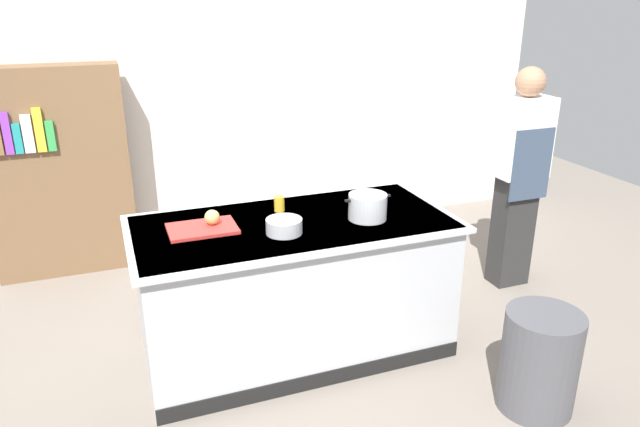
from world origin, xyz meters
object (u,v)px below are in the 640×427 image
object	(u,v)px
trash_bin	(539,361)
person_chef	(519,174)
bookshelf	(58,173)
onion	(212,217)
mixing_bowl	(284,226)
juice_cup	(279,204)
stock_pot	(368,207)

from	to	relation	value
trash_bin	person_chef	world-z (taller)	person_chef
person_chef	bookshelf	size ratio (longest dim) A/B	1.01
onion	mixing_bowl	xyz separation A→B (m)	(0.37, -0.24, -0.02)
mixing_bowl	juice_cup	distance (m)	0.37
stock_pot	person_chef	distance (m)	1.53
mixing_bowl	trash_bin	bearing A→B (deg)	-36.44
mixing_bowl	stock_pot	bearing A→B (deg)	4.22
mixing_bowl	person_chef	bearing A→B (deg)	12.54
onion	mixing_bowl	size ratio (longest dim) A/B	0.42
person_chef	stock_pot	bearing A→B (deg)	86.68
stock_pot	onion	bearing A→B (deg)	168.16
mixing_bowl	juice_cup	size ratio (longest dim) A/B	2.14
onion	trash_bin	bearing A→B (deg)	-35.47
trash_bin	person_chef	size ratio (longest dim) A/B	0.34
juice_cup	person_chef	distance (m)	1.94
mixing_bowl	onion	bearing A→B (deg)	147.82
person_chef	bookshelf	distance (m)	3.64
onion	person_chef	bearing A→B (deg)	5.12
mixing_bowl	bookshelf	distance (m)	2.34
onion	trash_bin	world-z (taller)	onion
juice_cup	person_chef	bearing A→B (deg)	2.56
trash_bin	bookshelf	xyz separation A→B (m)	(-2.49, 2.83, 0.56)
trash_bin	person_chef	bearing A→B (deg)	58.23
juice_cup	bookshelf	size ratio (longest dim) A/B	0.06
stock_pot	mixing_bowl	world-z (taller)	stock_pot
stock_pot	mixing_bowl	size ratio (longest dim) A/B	1.42
stock_pot	bookshelf	xyz separation A→B (m)	(-1.85, 1.91, -0.13)
stock_pot	person_chef	world-z (taller)	person_chef
trash_bin	bookshelf	world-z (taller)	bookshelf
onion	mixing_bowl	bearing A→B (deg)	-32.18
mixing_bowl	bookshelf	bearing A→B (deg)	123.52
person_chef	bookshelf	world-z (taller)	person_chef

